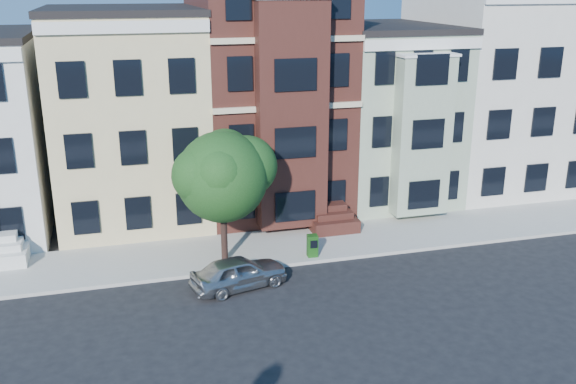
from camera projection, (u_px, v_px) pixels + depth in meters
name	position (u px, v px, depth m)	size (l,w,h in m)	color
ground	(368.00, 335.00, 21.71)	(120.00, 120.00, 0.00)	black
far_sidewalk	(301.00, 245.00, 29.02)	(60.00, 4.00, 0.15)	#9E9B93
house_yellow	(129.00, 118.00, 31.68)	(7.00, 9.00, 10.00)	#D2BE8A
house_brown	(266.00, 92.00, 33.13)	(7.00, 9.00, 12.00)	#3C1B15
house_green	(381.00, 114.00, 35.24)	(6.00, 9.00, 9.00)	#94A58A
house_cream	(495.00, 90.00, 36.69)	(8.00, 9.00, 11.00)	silver
street_tree	(222.00, 183.00, 26.15)	(5.92, 5.92, 6.89)	#24531E
parked_car	(239.00, 273.00, 24.90)	(1.53, 3.80, 1.30)	#999B9F
newspaper_box	(312.00, 246.00, 27.49)	(0.43, 0.39, 0.97)	#1A4F15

